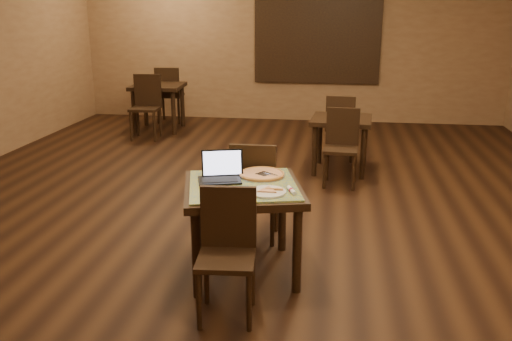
% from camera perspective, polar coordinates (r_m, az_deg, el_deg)
% --- Properties ---
extents(ground, '(10.00, 10.00, 0.00)m').
position_cam_1_polar(ground, '(5.91, -0.73, -4.16)').
color(ground, black).
rests_on(ground, ground).
extents(wall_back, '(8.00, 0.02, 3.00)m').
position_cam_1_polar(wall_back, '(10.50, 3.65, 13.43)').
color(wall_back, '#8D6947').
rests_on(wall_back, ground).
extents(mural, '(2.34, 0.05, 1.64)m').
position_cam_1_polar(mural, '(10.43, 6.45, 13.61)').
color(mural, '#26548B').
rests_on(mural, wall_back).
extents(tiled_table, '(1.12, 1.12, 0.76)m').
position_cam_1_polar(tiled_table, '(4.35, -1.38, -2.76)').
color(tiled_table, black).
rests_on(tiled_table, ground).
extents(chair_main_near, '(0.43, 0.43, 0.92)m').
position_cam_1_polar(chair_main_near, '(3.84, -3.03, -7.84)').
color(chair_main_near, black).
rests_on(chair_main_near, ground).
extents(chair_main_far, '(0.42, 0.42, 0.96)m').
position_cam_1_polar(chair_main_far, '(4.96, -0.17, -1.69)').
color(chair_main_far, black).
rests_on(chair_main_far, ground).
extents(laptop, '(0.39, 0.35, 0.23)m').
position_cam_1_polar(laptop, '(4.43, -3.72, -0.18)').
color(laptop, black).
rests_on(laptop, tiled_table).
extents(plate, '(0.28, 0.28, 0.02)m').
position_cam_1_polar(plate, '(4.11, 1.22, -2.28)').
color(plate, white).
rests_on(plate, tiled_table).
extents(pizza_slice, '(0.17, 0.17, 0.02)m').
position_cam_1_polar(pizza_slice, '(4.11, 1.22, -2.10)').
color(pizza_slice, beige).
rests_on(pizza_slice, plate).
extents(pizza_pan, '(0.39, 0.39, 0.01)m').
position_cam_1_polar(pizza_pan, '(4.52, 0.62, -0.55)').
color(pizza_pan, silver).
rests_on(pizza_pan, tiled_table).
extents(pizza_whole, '(0.38, 0.38, 0.03)m').
position_cam_1_polar(pizza_whole, '(4.51, 0.62, -0.36)').
color(pizza_whole, beige).
rests_on(pizza_whole, pizza_pan).
extents(spatula, '(0.27, 0.24, 0.01)m').
position_cam_1_polar(spatula, '(4.49, 0.84, -0.35)').
color(spatula, silver).
rests_on(spatula, pizza_whole).
extents(napkin_roll, '(0.09, 0.15, 0.04)m').
position_cam_1_polar(napkin_roll, '(4.13, 3.77, -2.10)').
color(napkin_roll, white).
rests_on(napkin_roll, tiled_table).
extents(other_table_a, '(0.83, 0.83, 0.72)m').
position_cam_1_polar(other_table_a, '(7.25, 8.96, 4.55)').
color(other_table_a, black).
rests_on(other_table_a, ground).
extents(other_table_a_chair_near, '(0.43, 0.43, 0.94)m').
position_cam_1_polar(other_table_a_chair_near, '(6.73, 9.00, 2.97)').
color(other_table_a_chair_near, black).
rests_on(other_table_a_chair_near, ground).
extents(other_table_a_chair_far, '(0.43, 0.43, 0.94)m').
position_cam_1_polar(other_table_a_chair_far, '(7.79, 8.87, 4.87)').
color(other_table_a_chair_far, black).
rests_on(other_table_a_chair_far, ground).
extents(other_table_b, '(0.91, 0.91, 0.81)m').
position_cam_1_polar(other_table_b, '(9.80, -10.26, 8.10)').
color(other_table_b, black).
rests_on(other_table_b, ground).
extents(other_table_b_chair_near, '(0.48, 0.48, 1.05)m').
position_cam_1_polar(other_table_b_chair_near, '(9.24, -11.46, 7.01)').
color(other_table_b_chair_near, black).
rests_on(other_table_b_chair_near, ground).
extents(other_table_b_chair_far, '(0.48, 0.48, 1.05)m').
position_cam_1_polar(other_table_b_chair_far, '(10.39, -9.15, 8.18)').
color(other_table_b_chair_far, black).
rests_on(other_table_b_chair_far, ground).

